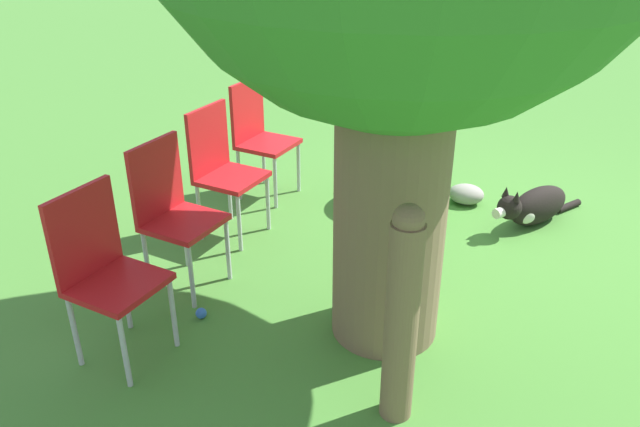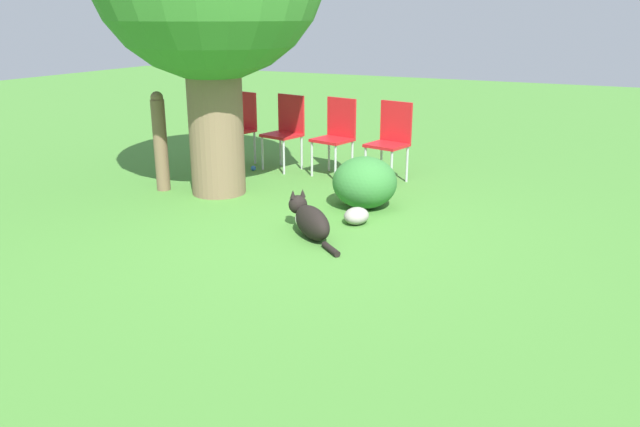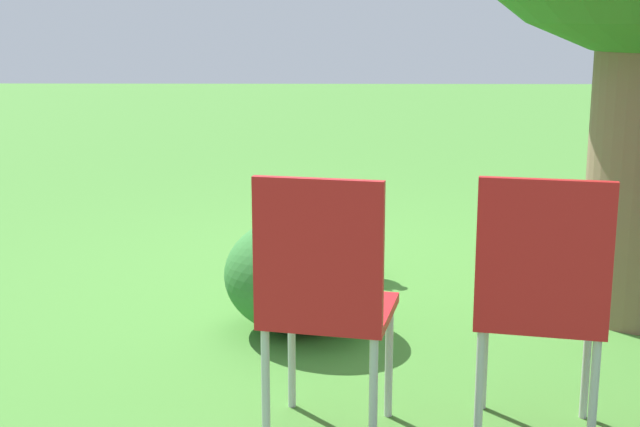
{
  "view_description": "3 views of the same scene",
  "coord_description": "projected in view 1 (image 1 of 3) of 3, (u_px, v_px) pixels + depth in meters",
  "views": [
    {
      "loc": [
        -0.05,
        4.11,
        2.3
      ],
      "look_at": [
        0.98,
        0.6,
        0.46
      ],
      "focal_mm": 35.0,
      "sensor_mm": 36.0,
      "label": 1
    },
    {
      "loc": [
        -5.34,
        -3.13,
        1.99
      ],
      "look_at": [
        -0.59,
        -0.75,
        0.29
      ],
      "focal_mm": 35.0,
      "sensor_mm": 36.0,
      "label": 2
    },
    {
      "loc": [
        4.78,
        -0.49,
        1.5
      ],
      "look_at": [
        -0.38,
        -0.57,
        0.35
      ],
      "focal_mm": 50.0,
      "sensor_mm": 36.0,
      "label": 3
    }
  ],
  "objects": [
    {
      "name": "ground_plane",
      "position": [
        470.0,
        251.0,
        4.57
      ],
      "size": [
        30.0,
        30.0,
        0.0
      ],
      "primitive_type": "plane",
      "color": "#478433"
    },
    {
      "name": "dog",
      "position": [
        533.0,
        206.0,
        4.87
      ],
      "size": [
        0.72,
        0.85,
        0.38
      ],
      "rotation": [
        0.0,
        0.0,
        0.88
      ],
      "color": "black",
      "rests_on": "ground_plane"
    },
    {
      "name": "fence_post",
      "position": [
        402.0,
        316.0,
        2.87
      ],
      "size": [
        0.16,
        0.16,
        1.16
      ],
      "color": "brown",
      "rests_on": "ground_plane"
    },
    {
      "name": "red_chair_0",
      "position": [
        259.0,
        132.0,
        5.22
      ],
      "size": [
        0.5,
        0.52,
        0.98
      ],
      "rotation": [
        0.0,
        0.0,
        2.93
      ],
      "color": "red",
      "rests_on": "ground_plane"
    },
    {
      "name": "red_chair_1",
      "position": [
        221.0,
        164.0,
        4.59
      ],
      "size": [
        0.5,
        0.52,
        0.98
      ],
      "rotation": [
        0.0,
        0.0,
        2.93
      ],
      "color": "red",
      "rests_on": "ground_plane"
    },
    {
      "name": "red_chair_2",
      "position": [
        172.0,
        206.0,
        3.95
      ],
      "size": [
        0.5,
        0.52,
        0.98
      ],
      "rotation": [
        0.0,
        0.0,
        2.93
      ],
      "color": "red",
      "rests_on": "ground_plane"
    },
    {
      "name": "red_chair_3",
      "position": [
        104.0,
        265.0,
        3.31
      ],
      "size": [
        0.5,
        0.52,
        0.98
      ],
      "rotation": [
        0.0,
        0.0,
        2.93
      ],
      "color": "red",
      "rests_on": "ground_plane"
    },
    {
      "name": "tennis_ball",
      "position": [
        201.0,
        313.0,
        3.82
      ],
      "size": [
        0.07,
        0.07,
        0.07
      ],
      "color": "blue",
      "rests_on": "ground_plane"
    },
    {
      "name": "garden_rock",
      "position": [
        466.0,
        194.0,
        5.26
      ],
      "size": [
        0.29,
        0.24,
        0.16
      ],
      "color": "gray",
      "rests_on": "ground_plane"
    },
    {
      "name": "low_shrub",
      "position": [
        400.0,
        172.0,
        5.18
      ],
      "size": [
        0.69,
        0.69,
        0.55
      ],
      "color": "#337533",
      "rests_on": "ground_plane"
    }
  ]
}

